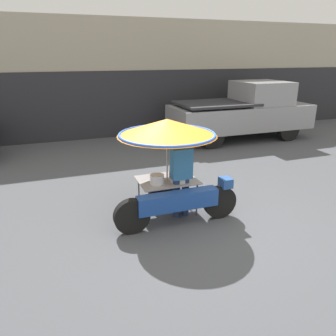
# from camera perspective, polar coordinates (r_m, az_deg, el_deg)

# --- Properties ---
(ground_plane) EXTENTS (36.00, 36.00, 0.00)m
(ground_plane) POSITION_cam_1_polar(r_m,az_deg,el_deg) (6.23, 3.79, -9.16)
(ground_plane) COLOR #4C4F54
(shopfront_building) EXTENTS (28.00, 2.06, 4.20)m
(shopfront_building) POSITION_cam_1_polar(r_m,az_deg,el_deg) (13.30, -10.56, 15.14)
(shopfront_building) COLOR #B2A893
(shopfront_building) RESTS_ON ground
(vendor_motorcycle_cart) EXTENTS (2.34, 1.84, 1.85)m
(vendor_motorcycle_cart) POSITION_cam_1_polar(r_m,az_deg,el_deg) (6.00, 0.18, 4.18)
(vendor_motorcycle_cart) COLOR black
(vendor_motorcycle_cart) RESTS_ON ground
(vendor_person) EXTENTS (0.38, 0.22, 1.56)m
(vendor_person) POSITION_cam_1_polar(r_m,az_deg,el_deg) (6.07, 2.33, -0.90)
(vendor_person) COLOR navy
(vendor_person) RESTS_ON ground
(pickup_truck) EXTENTS (5.07, 1.94, 2.04)m
(pickup_truck) POSITION_cam_1_polar(r_m,az_deg,el_deg) (12.31, 13.03, 9.52)
(pickup_truck) COLOR black
(pickup_truck) RESTS_ON ground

